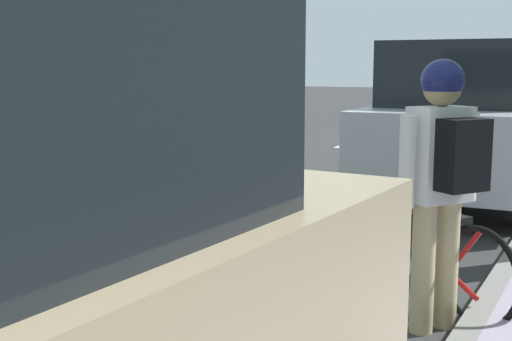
{
  "coord_description": "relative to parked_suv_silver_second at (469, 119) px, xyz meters",
  "views": [
    {
      "loc": [
        2.53,
        -15.23,
        1.71
      ],
      "look_at": [
        0.78,
        -11.97,
        1.14
      ],
      "focal_mm": 47.82,
      "sensor_mm": 36.0,
      "label": 1
    }
  ],
  "objects": [
    {
      "name": "ground",
      "position": [
        -0.77,
        6.13,
        -1.03
      ],
      "size": [
        73.39,
        73.39,
        0.0
      ],
      "primitive_type": "plane",
      "color": "#303030"
    },
    {
      "name": "lane_stripe_centre",
      "position": [
        -3.49,
        5.3,
        -1.02
      ],
      "size": [
        0.14,
        44.2,
        0.01
      ],
      "color": "white",
      "rests_on": "ground"
    },
    {
      "name": "lane_stripe_bike_edge",
      "position": [
        -0.44,
        6.13,
        -1.02
      ],
      "size": [
        0.12,
        45.87,
        0.01
      ],
      "primitive_type": "cube",
      "color": "white",
      "rests_on": "ground"
    },
    {
      "name": "parked_suv_silver_second",
      "position": [
        0.0,
        0.0,
        0.0
      ],
      "size": [
        2.11,
        4.77,
        1.99
      ],
      "color": "#B7BABF",
      "rests_on": "ground"
    },
    {
      "name": "bicycle_at_curb",
      "position": [
        0.57,
        -4.36,
        -0.66
      ],
      "size": [
        1.49,
        0.94,
        0.74
      ],
      "color": "black",
      "rests_on": "ground"
    },
    {
      "name": "cyclist_with_backpack",
      "position": [
        0.79,
        -4.82,
        0.05
      ],
      "size": [
        0.53,
        0.55,
        1.75
      ],
      "color": "#C6B284",
      "rests_on": "ground"
    }
  ]
}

